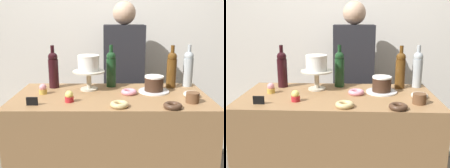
% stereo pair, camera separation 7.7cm
% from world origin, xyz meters
% --- Properties ---
extents(back_wall, '(6.00, 0.05, 2.60)m').
position_xyz_m(back_wall, '(0.00, 0.90, 1.30)').
color(back_wall, silver).
rests_on(back_wall, ground_plane).
extents(display_counter, '(1.35, 0.65, 0.94)m').
position_xyz_m(display_counter, '(0.00, 0.00, 0.47)').
color(display_counter, '#997047').
rests_on(display_counter, ground_plane).
extents(cake_stand_pedestal, '(0.24, 0.24, 0.14)m').
position_xyz_m(cake_stand_pedestal, '(-0.17, 0.14, 1.04)').
color(cake_stand_pedestal, beige).
rests_on(cake_stand_pedestal, display_counter).
extents(white_layer_cake, '(0.16, 0.16, 0.11)m').
position_xyz_m(white_layer_cake, '(-0.17, 0.14, 1.14)').
color(white_layer_cake, white).
rests_on(white_layer_cake, cake_stand_pedestal).
extents(silver_serving_platter, '(0.22, 0.22, 0.01)m').
position_xyz_m(silver_serving_platter, '(0.31, 0.08, 0.94)').
color(silver_serving_platter, white).
rests_on(silver_serving_platter, display_counter).
extents(chocolate_round_cake, '(0.14, 0.14, 0.11)m').
position_xyz_m(chocolate_round_cake, '(0.31, 0.08, 1.00)').
color(chocolate_round_cake, '#3D2619').
rests_on(chocolate_round_cake, silver_serving_platter).
extents(wine_bottle_dark_red, '(0.08, 0.08, 0.33)m').
position_xyz_m(wine_bottle_dark_red, '(-0.44, 0.21, 1.08)').
color(wine_bottle_dark_red, black).
rests_on(wine_bottle_dark_red, display_counter).
extents(wine_bottle_green, '(0.08, 0.08, 0.33)m').
position_xyz_m(wine_bottle_green, '(-0.00, 0.24, 1.08)').
color(wine_bottle_green, '#193D1E').
rests_on(wine_bottle_green, display_counter).
extents(wine_bottle_clear, '(0.08, 0.08, 0.33)m').
position_xyz_m(wine_bottle_clear, '(0.60, 0.25, 1.08)').
color(wine_bottle_clear, '#B2BCC1').
rests_on(wine_bottle_clear, display_counter).
extents(wine_bottle_amber, '(0.08, 0.08, 0.33)m').
position_xyz_m(wine_bottle_amber, '(0.46, 0.21, 1.08)').
color(wine_bottle_amber, '#5B3814').
rests_on(wine_bottle_amber, display_counter).
extents(cupcake_lemon, '(0.06, 0.06, 0.07)m').
position_xyz_m(cupcake_lemon, '(-0.27, -0.15, 0.97)').
color(cupcake_lemon, red).
rests_on(cupcake_lemon, display_counter).
extents(cupcake_strawberry, '(0.06, 0.06, 0.07)m').
position_xyz_m(cupcake_strawberry, '(-0.48, 0.03, 0.97)').
color(cupcake_strawberry, gold).
rests_on(cupcake_strawberry, display_counter).
extents(donut_pink, '(0.11, 0.11, 0.03)m').
position_xyz_m(donut_pink, '(0.13, 0.02, 0.95)').
color(donut_pink, pink).
rests_on(donut_pink, display_counter).
extents(donut_glazed, '(0.11, 0.11, 0.03)m').
position_xyz_m(donut_glazed, '(0.05, -0.25, 0.95)').
color(donut_glazed, '#E0C17F').
rests_on(donut_glazed, display_counter).
extents(donut_sugar, '(0.11, 0.11, 0.03)m').
position_xyz_m(donut_sugar, '(0.55, -0.04, 0.95)').
color(donut_sugar, silver).
rests_on(donut_sugar, display_counter).
extents(donut_chocolate, '(0.11, 0.11, 0.03)m').
position_xyz_m(donut_chocolate, '(0.37, -0.27, 0.95)').
color(donut_chocolate, '#472D1E').
rests_on(donut_chocolate, display_counter).
extents(cookie_stack, '(0.08, 0.08, 0.07)m').
position_xyz_m(cookie_stack, '(0.52, -0.16, 0.97)').
color(cookie_stack, brown).
rests_on(cookie_stack, display_counter).
extents(price_sign_chalkboard, '(0.07, 0.01, 0.05)m').
position_xyz_m(price_sign_chalkboard, '(-0.49, -0.22, 0.96)').
color(price_sign_chalkboard, black).
rests_on(price_sign_chalkboard, display_counter).
extents(barista_figure, '(0.36, 0.22, 1.60)m').
position_xyz_m(barista_figure, '(0.11, 0.60, 0.84)').
color(barista_figure, black).
rests_on(barista_figure, ground_plane).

